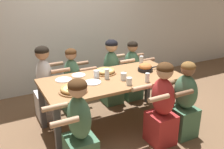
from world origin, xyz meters
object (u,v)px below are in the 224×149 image
Objects in this scene: empty_plate_a at (63,80)px; diner_near_left at (79,130)px; empty_plate_c at (93,82)px; drinking_glass_a at (129,82)px; drinking_glass_f at (107,74)px; diner_far_midright at (112,74)px; diner_far_right at (132,73)px; drinking_glass_b at (141,60)px; diner_far_midleft at (73,84)px; drinking_glass_d at (168,69)px; drinking_glass_e at (147,78)px; cocktail_glass_blue at (124,77)px; diner_near_right at (184,103)px; diner_near_midright at (162,107)px; skillet_bowl at (145,68)px; diner_far_left at (46,86)px; drinking_glass_c at (96,74)px; pizza_board_second at (73,89)px; empty_plate_b at (79,75)px; pizza_board_main at (105,71)px.

empty_plate_a is 0.20× the size of diner_near_left.
drinking_glass_a reaches higher than empty_plate_c.
drinking_glass_f is 0.86m from diner_far_midright.
empty_plate_a is 1.49m from diner_far_right.
diner_far_midleft is (-1.08, 0.33, -0.34)m from drinking_glass_b.
drinking_glass_d is 1.12× the size of drinking_glass_e.
diner_near_left reaches higher than drinking_glass_a.
diner_near_right is (0.64, -0.53, -0.31)m from cocktail_glass_blue.
skillet_bowl is at bearing -17.28° from diner_near_midright.
empty_plate_a is 1.59× the size of drinking_glass_d.
drinking_glass_a is 0.09× the size of diner_far_midleft.
diner_far_left is (-0.71, 0.68, -0.29)m from drinking_glass_f.
cocktail_glass_blue is 0.92× the size of drinking_glass_d.
diner_far_left is (-0.59, 0.58, -0.27)m from drinking_glass_c.
drinking_glass_b is 0.80m from drinking_glass_e.
diner_far_midright is (0.55, 0.58, -0.28)m from drinking_glass_c.
diner_near_midright is (0.72, -1.36, 0.04)m from diner_far_midleft.
pizza_board_second is 1.55× the size of empty_plate_c.
pizza_board_second is 2.85× the size of drinking_glass_e.
cocktail_glass_blue is at bearing -13.95° from empty_plate_c.
drinking_glass_b is at bearing 15.38° from drinking_glass_c.
drinking_glass_e is 0.12× the size of diner_far_midleft.
drinking_glass_f is at bearing -39.03° from drinking_glass_c.
cocktail_glass_blue is at bearing 29.14° from diner_far_midleft.
drinking_glass_b is at bearing 46.24° from drinking_glass_a.
drinking_glass_a is 1.14m from diner_far_midleft.
drinking_glass_d is (1.19, -0.52, 0.05)m from empty_plate_b.
drinking_glass_d is 0.57m from diner_near_right.
pizza_board_main is 1.63× the size of empty_plate_b.
empty_plate_c is 0.20× the size of diner_far_left.
drinking_glass_d is (1.00, -0.31, 0.00)m from drinking_glass_c.
pizza_board_second is 2.77× the size of cocktail_glass_blue.
diner_far_midright is 1.06× the size of diner_far_midleft.
skillet_bowl is at bearing 10.26° from pizza_board_second.
empty_plate_b is 1.30m from drinking_glass_d.
pizza_board_second is 0.92m from diner_far_left.
drinking_glass_e is at bearing -41.00° from cocktail_glass_blue.
diner_near_midright reaches higher than pizza_board_second.
skillet_bowl reaches higher than empty_plate_c.
drinking_glass_f reaches higher than empty_plate_c.
skillet_bowl is 0.28× the size of diner_far_left.
empty_plate_a is at bearing 88.24° from pizza_board_second.
empty_plate_b is 1.24m from diner_far_right.
pizza_board_second is 0.97m from diner_far_midleft.
skillet_bowl is 2.51× the size of cocktail_glass_blue.
pizza_board_second is 1.45m from drinking_glass_d.
drinking_glass_b is 1.18m from diner_far_midleft.
diner_far_midleft reaches higher than pizza_board_main.
drinking_glass_c is 0.90× the size of drinking_glass_e.
pizza_board_main is 0.66m from diner_far_midleft.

